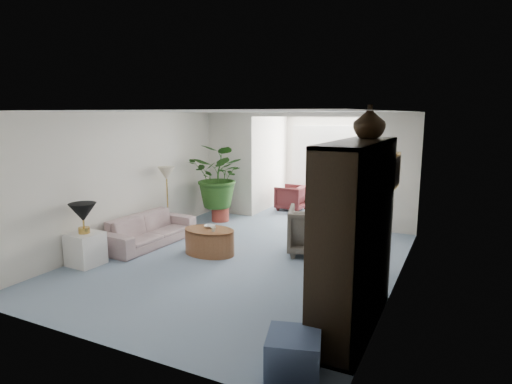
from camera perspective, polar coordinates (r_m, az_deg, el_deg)
The scene contains 26 objects.
floor at distance 7.34m, azimuth -2.10°, elevation -9.24°, with size 6.00×6.00×0.00m, color #8BA0B7.
sunroom_floor at distance 10.98m, azimuth 8.12°, elevation -2.69°, with size 2.60×2.60×0.00m, color #8BA0B7.
back_pier_left at distance 10.53m, azimuth -3.50°, elevation 3.74°, with size 1.20×0.12×2.50m, color silver.
back_pier_right at distance 9.26m, azimuth 17.39°, elevation 2.38°, with size 1.20×0.12×2.50m, color silver.
back_header at distance 9.66m, azimuth 6.42°, elevation 10.24°, with size 2.60×0.12×0.10m, color silver.
window_pane at distance 11.78m, azimuth 9.95°, elevation 5.05°, with size 2.20×0.02×1.50m, color white.
window_blinds at distance 11.75m, azimuth 9.91°, elevation 5.03°, with size 2.20×0.02×1.50m, color white.
framed_picture at distance 6.08m, azimuth 18.18°, elevation 2.64°, with size 0.04×0.50×0.40m, color beige.
sofa at distance 8.43m, azimuth -14.04°, elevation -4.92°, with size 1.95×0.76×0.57m, color #BCAC9F.
end_table at distance 7.64m, azimuth -21.77°, elevation -7.07°, with size 0.49×0.49×0.54m, color white.
table_lamp at distance 7.49m, azimuth -22.09°, elevation -2.53°, with size 0.44×0.44×0.30m, color black.
floor_lamp at distance 9.04m, azimuth -11.85°, elevation 2.44°, with size 0.36×0.36×0.28m, color beige.
coffee_table at distance 7.70m, azimuth -6.23°, elevation -6.58°, with size 0.95×0.95×0.45m, color brown.
coffee_bowl at distance 7.74m, azimuth -6.18°, elevation -4.57°, with size 0.20×0.20×0.05m, color silver.
coffee_cup at distance 7.47m, azimuth -5.70°, elevation -4.97°, with size 0.09×0.09×0.09m, color beige.
wingback_chair at distance 7.72m, azimuth 7.77°, elevation -5.08°, with size 0.90×0.92×0.84m, color #655C4F.
side_table_dark at distance 7.85m, azimuth 13.32°, elevation -5.88°, with size 0.51×0.40×0.61m, color black.
entertainment_cabinet at distance 5.02m, azimuth 13.05°, elevation -5.84°, with size 0.52×1.96×2.17m, color black.
cabinet_urn at distance 5.31m, azimuth 14.88°, elevation 9.04°, with size 0.38×0.38×0.40m, color black.
ottoman at distance 4.38m, azimuth 5.03°, elevation -20.77°, with size 0.51×0.51×0.40m, color slate.
plant_pot at distance 10.01m, azimuth -4.78°, elevation -2.96°, with size 0.40×0.40×0.32m, color #A23B2F.
house_plant at distance 9.85m, azimuth -4.85°, elevation 2.12°, with size 1.32×1.15×1.47m, color #28531C.
sunroom_chair_blue at distance 10.67m, azimuth 12.25°, elevation -1.29°, with size 0.75×0.77×0.70m, color slate.
sunroom_chair_maroon at distance 11.12m, azimuth 4.74°, elevation -0.75°, with size 0.69×0.71×0.65m, color #551D23.
sunroom_table at distance 11.59m, azimuth 9.55°, elevation -0.73°, with size 0.42×0.33×0.52m, color brown.
shelf_clutter at distance 4.81m, azimuth 11.98°, elevation -5.05°, with size 0.30×1.11×1.06m.
Camera 1 is at (3.30, -6.08, 2.47)m, focal length 30.01 mm.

